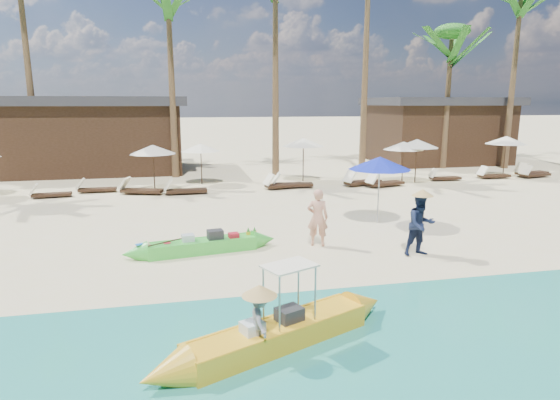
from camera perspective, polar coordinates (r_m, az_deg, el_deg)
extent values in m
plane|color=beige|center=(12.62, 2.58, -6.58)|extent=(240.00, 240.00, 0.00)
cube|color=tan|center=(8.27, 11.71, -17.18)|extent=(240.00, 4.50, 0.01)
cube|color=green|center=(12.85, -9.47, -5.58)|extent=(2.96, 1.04, 0.35)
cube|color=white|center=(12.84, -9.47, -5.51)|extent=(2.53, 0.81, 0.16)
cube|color=#262628|center=(12.85, -7.90, -4.34)|extent=(0.46, 0.38, 0.32)
cube|color=silver|center=(12.77, -11.16, -4.71)|extent=(0.36, 0.32, 0.26)
cube|color=#AC1625|center=(12.94, -5.67, -4.45)|extent=(0.31, 0.27, 0.20)
cylinder|color=#AC1625|center=(12.72, -13.59, -5.30)|extent=(0.20, 0.20, 0.08)
cylinder|color=#262628|center=(12.61, -14.56, -5.52)|extent=(0.18, 0.18, 0.07)
sphere|color=tan|center=(12.62, -15.84, -5.36)|extent=(0.16, 0.16, 0.16)
cylinder|color=gold|center=(13.17, -3.88, -4.20)|extent=(0.13, 0.13, 0.16)
cylinder|color=gold|center=(13.22, -3.12, -4.13)|extent=(0.13, 0.13, 0.16)
cube|color=gold|center=(8.07, -0.10, -16.08)|extent=(3.31, 1.96, 0.40)
cube|color=white|center=(8.07, -0.10, -15.96)|extent=(2.81, 1.60, 0.18)
cube|color=#262628|center=(8.06, 1.14, -14.01)|extent=(0.52, 0.47, 0.31)
cube|color=silver|center=(7.70, -3.38, -15.51)|extent=(0.42, 0.40, 0.27)
cube|color=#F3EBCD|center=(7.72, 1.17, -8.02)|extent=(1.00, 0.86, 0.03)
imported|color=tan|center=(13.15, 4.61, -2.15)|extent=(0.69, 0.57, 1.63)
imported|color=#141D39|center=(12.83, 16.78, -2.90)|extent=(0.86, 0.70, 1.67)
imported|color=gray|center=(7.56, -2.48, -14.37)|extent=(0.37, 0.61, 0.92)
cylinder|color=#99999E|center=(15.95, 11.92, 1.09)|extent=(0.05, 0.05, 2.17)
cone|color=#1222B0|center=(15.80, 12.07, 4.43)|extent=(2.08, 2.08, 0.42)
cube|color=#342015|center=(22.18, -26.04, 0.62)|extent=(1.60, 0.67, 0.11)
cube|color=#F3EBCD|center=(22.24, -27.85, 1.19)|extent=(0.40, 0.54, 0.45)
cylinder|color=#342015|center=(21.89, -15.13, 3.66)|extent=(0.05, 0.05, 2.07)
cone|color=#F3EBCD|center=(21.79, -15.26, 5.97)|extent=(2.07, 2.07, 0.41)
cube|color=#342015|center=(22.63, -21.35, 1.22)|extent=(1.61, 0.53, 0.11)
cube|color=#F3EBCD|center=(22.71, -23.17, 1.84)|extent=(0.36, 0.52, 0.47)
cube|color=#342015|center=(21.51, -16.42, 1.09)|extent=(1.92, 1.14, 0.13)
cube|color=#F3EBCD|center=(21.78, -18.43, 1.96)|extent=(0.58, 0.69, 0.53)
cylinder|color=#342015|center=(23.44, -9.58, 4.29)|extent=(0.05, 0.05, 1.96)
cone|color=#F3EBCD|center=(23.34, -9.65, 6.34)|extent=(1.96, 1.96, 0.39)
cube|color=#342015|center=(21.08, -11.31, 1.12)|extent=(1.78, 0.60, 0.13)
cube|color=#F3EBCD|center=(21.02, -13.47, 1.86)|extent=(0.41, 0.58, 0.52)
cylinder|color=#342015|center=(24.01, 2.84, 4.86)|extent=(0.05, 0.05, 2.17)
cone|color=#F3EBCD|center=(23.92, 2.87, 7.07)|extent=(2.17, 2.17, 0.43)
cube|color=#342015|center=(22.01, 0.61, 1.82)|extent=(1.94, 0.93, 0.13)
cube|color=#F3EBCD|center=(21.65, -1.38, 2.53)|extent=(0.52, 0.67, 0.54)
cube|color=#342015|center=(22.22, 1.64, 1.90)|extent=(1.90, 0.83, 0.13)
cube|color=#F3EBCD|center=(22.09, -0.44, 2.70)|extent=(0.48, 0.64, 0.54)
cylinder|color=#342015|center=(24.29, 14.74, 4.39)|extent=(0.05, 0.05, 2.02)
cone|color=#F3EBCD|center=(24.20, 14.85, 6.42)|extent=(2.02, 2.02, 0.40)
cube|color=#342015|center=(23.09, 12.74, 2.00)|extent=(1.96, 1.06, 0.13)
cube|color=#F3EBCD|center=(22.53, 11.15, 2.67)|extent=(0.56, 0.69, 0.54)
cube|color=#342015|center=(23.23, 10.07, 2.17)|extent=(2.00, 1.16, 0.13)
cube|color=#F3EBCD|center=(22.66, 8.46, 2.85)|extent=(0.59, 0.71, 0.56)
cylinder|color=#342015|center=(24.60, 16.24, 4.52)|extent=(0.05, 0.05, 2.13)
cone|color=#F3EBCD|center=(24.51, 16.37, 6.64)|extent=(2.13, 2.13, 0.43)
cube|color=#342015|center=(25.75, 19.49, 2.54)|extent=(1.61, 0.60, 0.11)
cube|color=#F3EBCD|center=(25.39, 18.15, 3.15)|extent=(0.38, 0.53, 0.46)
cylinder|color=#342015|center=(28.09, 25.70, 4.71)|extent=(0.05, 0.05, 2.16)
cone|color=#F3EBCD|center=(28.01, 25.87, 6.59)|extent=(2.16, 2.16, 0.43)
cube|color=#342015|center=(27.49, 24.65, 2.71)|extent=(1.69, 0.58, 0.12)
cube|color=#F3EBCD|center=(27.00, 23.45, 3.30)|extent=(0.39, 0.55, 0.49)
cube|color=#342015|center=(28.86, 28.69, 2.73)|extent=(1.84, 0.90, 0.12)
cube|color=#F3EBCD|center=(28.21, 27.77, 3.28)|extent=(0.50, 0.64, 0.51)
cube|color=#342015|center=(29.37, 28.35, 2.92)|extent=(1.97, 0.89, 0.13)
cube|color=#F3EBCD|center=(28.70, 27.31, 3.52)|extent=(0.51, 0.67, 0.55)
cone|color=brown|center=(27.71, -28.32, 13.46)|extent=(0.40, 0.40, 10.89)
cone|color=brown|center=(25.88, -13.07, 13.84)|extent=(0.40, 0.40, 10.08)
cone|color=brown|center=(26.17, -0.56, 15.41)|extent=(0.40, 0.40, 11.26)
cone|color=brown|center=(28.13, 10.41, 16.91)|extent=(0.40, 0.40, 13.16)
cone|color=brown|center=(30.55, 19.71, 11.23)|extent=(0.40, 0.40, 8.07)
ellipsoid|color=#1C681A|center=(30.83, 20.26, 18.74)|extent=(2.08, 2.08, 0.88)
cone|color=brown|center=(32.01, 26.53, 12.99)|extent=(0.40, 0.40, 10.64)
cube|color=#342015|center=(29.58, -21.78, 6.93)|extent=(10.00, 6.00, 3.80)
cube|color=#2D2D33|center=(29.51, -22.10, 11.09)|extent=(10.80, 6.60, 0.50)
cube|color=#342015|center=(33.77, 18.51, 7.66)|extent=(8.00, 6.00, 3.80)
cube|color=#2D2D33|center=(33.71, 18.75, 11.30)|extent=(8.80, 6.60, 0.50)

